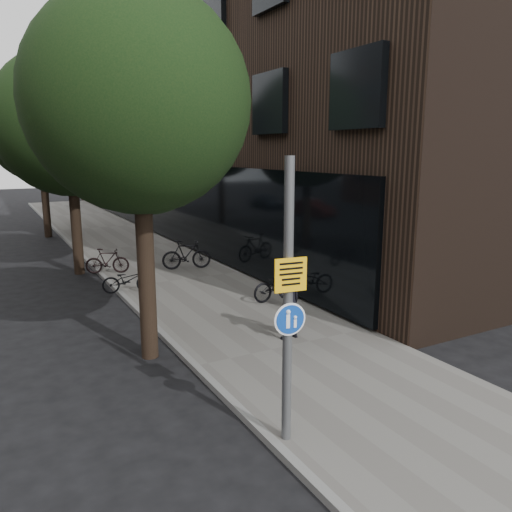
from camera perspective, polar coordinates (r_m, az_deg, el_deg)
ground at (r=8.86m, az=14.87°, el=-17.95°), size 120.00×120.00×0.00m
sidewalk at (r=17.02m, az=-8.28°, el=-2.82°), size 4.50×60.00×0.12m
curb_edge at (r=16.40m, az=-15.66°, el=-3.70°), size 0.15×60.00×0.13m
building_right_dark_brick at (r=31.14m, az=-1.99°, el=20.49°), size 12.00×40.00×18.00m
street_tree_near at (r=10.53m, az=-13.08°, el=15.74°), size 4.40×4.40×7.50m
street_tree_mid at (r=18.83m, az=-20.45°, el=13.50°), size 5.00×5.00×7.80m
street_tree_far at (r=27.75m, az=-23.36°, el=12.54°), size 5.00×5.00×7.80m
signpost at (r=7.12m, az=3.65°, el=-5.48°), size 0.48×0.14×4.17m
pedestrian at (r=11.38m, az=3.83°, el=-5.30°), size 0.69×0.52×1.74m
parked_bike_facade_near at (r=14.43m, az=2.68°, el=-3.25°), size 1.78×0.72×0.92m
parked_bike_facade_far at (r=18.35m, az=-7.95°, el=0.17°), size 1.84×0.93×1.07m
parked_bike_curb_near at (r=15.65m, az=-14.43°, el=-2.64°), size 1.61×0.90×0.80m
parked_bike_curb_far at (r=18.27m, az=-16.64°, el=-0.54°), size 1.55×0.91×0.90m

